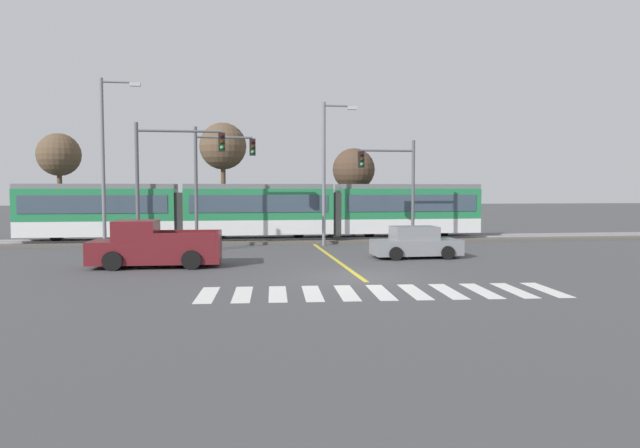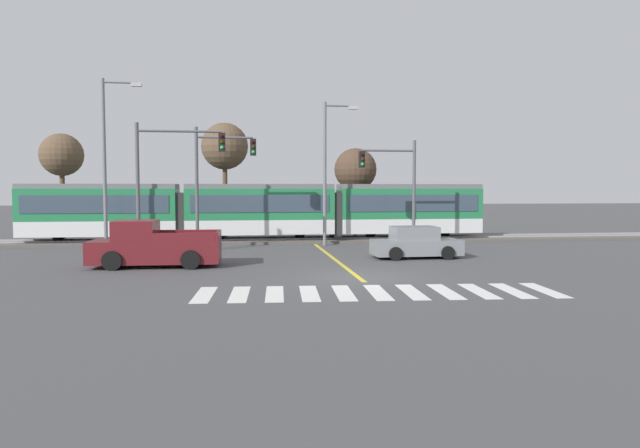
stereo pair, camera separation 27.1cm
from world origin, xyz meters
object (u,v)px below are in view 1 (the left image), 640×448
(light_rail_tram, at_px, (259,209))
(sedan_crossing, at_px, (416,243))
(traffic_light_mid_left, at_px, (167,168))
(bare_tree_west, at_px, (223,147))
(street_lamp_west, at_px, (106,154))
(bare_tree_far_west, at_px, (59,156))
(pickup_truck, at_px, (153,247))
(traffic_light_far_right, at_px, (395,179))
(street_lamp_centre, at_px, (327,165))
(traffic_light_far_left, at_px, (215,171))
(bare_tree_east, at_px, (354,170))

(light_rail_tram, xyz_separation_m, sedan_crossing, (7.14, -9.25, -1.35))
(traffic_light_mid_left, distance_m, bare_tree_west, 11.66)
(street_lamp_west, height_order, bare_tree_far_west, street_lamp_west)
(pickup_truck, height_order, traffic_light_far_right, traffic_light_far_right)
(street_lamp_west, relative_size, street_lamp_centre, 1.11)
(traffic_light_far_left, xyz_separation_m, bare_tree_east, (9.21, 8.07, 0.36))
(light_rail_tram, bearing_deg, bare_tree_west, 119.81)
(pickup_truck, relative_size, bare_tree_far_west, 0.78)
(bare_tree_far_west, bearing_deg, bare_tree_east, -2.27)
(traffic_light_far_right, xyz_separation_m, bare_tree_east, (-0.69, 8.06, 0.74))
(traffic_light_far_left, relative_size, street_lamp_centre, 0.79)
(sedan_crossing, distance_m, traffic_light_mid_left, 12.48)
(pickup_truck, distance_m, traffic_light_mid_left, 4.86)
(street_lamp_centre, distance_m, bare_tree_west, 9.13)
(light_rail_tram, height_order, traffic_light_mid_left, traffic_light_mid_left)
(traffic_light_mid_left, bearing_deg, light_rail_tram, 57.64)
(traffic_light_far_right, relative_size, street_lamp_west, 0.65)
(traffic_light_far_right, relative_size, traffic_light_mid_left, 0.93)
(sedan_crossing, relative_size, traffic_light_mid_left, 0.65)
(traffic_light_mid_left, relative_size, traffic_light_far_left, 0.98)
(pickup_truck, distance_m, street_lamp_centre, 12.48)
(sedan_crossing, bearing_deg, traffic_light_mid_left, 170.79)
(sedan_crossing, height_order, bare_tree_east, bare_tree_east)
(traffic_light_mid_left, bearing_deg, bare_tree_far_west, 125.45)
(light_rail_tram, relative_size, pickup_truck, 5.13)
(light_rail_tram, distance_m, pickup_truck, 11.85)
(street_lamp_west, bearing_deg, bare_tree_east, 23.98)
(traffic_light_far_right, height_order, bare_tree_west, bare_tree_west)
(sedan_crossing, xyz_separation_m, street_lamp_centre, (-3.28, 6.55, 4.02))
(light_rail_tram, relative_size, traffic_light_far_left, 4.24)
(pickup_truck, relative_size, traffic_light_far_right, 0.91)
(pickup_truck, relative_size, traffic_light_mid_left, 0.84)
(pickup_truck, distance_m, bare_tree_west, 15.81)
(light_rail_tram, relative_size, street_lamp_west, 3.02)
(traffic_light_mid_left, bearing_deg, traffic_light_far_right, 13.13)
(light_rail_tram, distance_m, bare_tree_west, 6.11)
(traffic_light_far_left, bearing_deg, light_rail_tram, 61.41)
(street_lamp_west, bearing_deg, traffic_light_far_left, -13.24)
(traffic_light_far_left, bearing_deg, traffic_light_far_right, 0.09)
(pickup_truck, height_order, bare_tree_west, bare_tree_west)
(traffic_light_far_right, distance_m, traffic_light_mid_left, 12.40)
(street_lamp_west, distance_m, street_lamp_centre, 12.21)
(sedan_crossing, bearing_deg, bare_tree_far_west, 145.97)
(traffic_light_far_left, height_order, bare_tree_west, bare_tree_west)
(pickup_truck, bearing_deg, traffic_light_far_right, 26.80)
(traffic_light_far_left, height_order, street_lamp_west, street_lamp_west)
(street_lamp_centre, bearing_deg, light_rail_tram, 145.03)
(bare_tree_far_west, bearing_deg, traffic_light_far_right, -23.46)
(pickup_truck, height_order, street_lamp_west, street_lamp_west)
(bare_tree_west, bearing_deg, traffic_light_far_right, -41.12)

